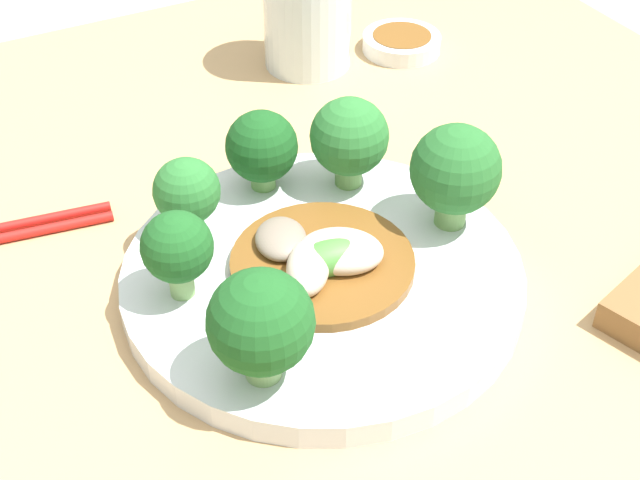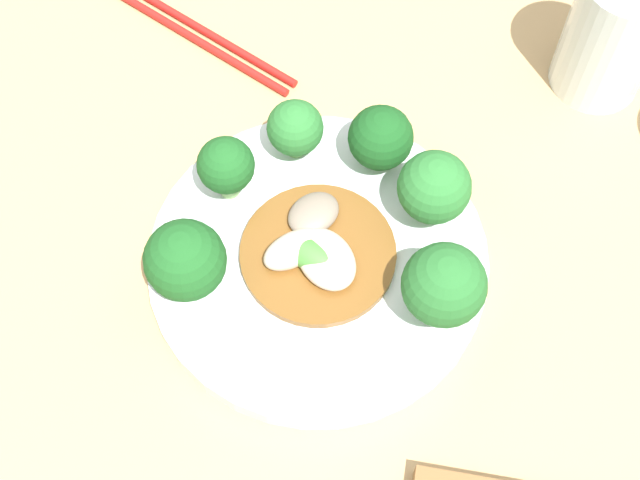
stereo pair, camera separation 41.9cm
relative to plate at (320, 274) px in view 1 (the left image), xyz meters
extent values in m
cylinder|color=silver|center=(0.00, 0.00, 0.00)|extent=(0.26, 0.26, 0.02)
cylinder|color=#89B76B|center=(-0.07, 0.07, 0.02)|extent=(0.02, 0.02, 0.02)
sphere|color=#1E5B23|center=(-0.07, 0.07, 0.05)|extent=(0.06, 0.06, 0.06)
cylinder|color=#70A356|center=(0.00, -0.10, 0.02)|extent=(0.02, 0.02, 0.02)
sphere|color=#286B2D|center=(0.00, -0.10, 0.05)|extent=(0.06, 0.06, 0.06)
cylinder|color=#89B76B|center=(0.02, 0.09, 0.02)|extent=(0.02, 0.02, 0.02)
sphere|color=#1E5B23|center=(0.02, 0.09, 0.05)|extent=(0.04, 0.04, 0.04)
cylinder|color=#70A356|center=(0.07, -0.06, 0.02)|extent=(0.02, 0.02, 0.02)
sphere|color=#2D7533|center=(0.07, -0.06, 0.05)|extent=(0.06, 0.06, 0.06)
cylinder|color=#70A356|center=(0.07, 0.06, 0.02)|extent=(0.02, 0.02, 0.01)
sphere|color=#2D7533|center=(0.07, 0.06, 0.04)|extent=(0.04, 0.04, 0.04)
cylinder|color=#70A356|center=(0.09, 0.00, 0.02)|extent=(0.02, 0.02, 0.01)
sphere|color=#19511E|center=(0.09, 0.00, 0.04)|extent=(0.05, 0.05, 0.05)
cylinder|color=brown|center=(0.00, 0.00, 0.01)|extent=(0.12, 0.12, 0.01)
ellipsoid|color=beige|center=(-0.01, 0.02, 0.02)|extent=(0.06, 0.05, 0.02)
ellipsoid|color=#4C933D|center=(-0.01, 0.00, 0.02)|extent=(0.03, 0.06, 0.02)
ellipsoid|color=gray|center=(0.02, 0.02, 0.02)|extent=(0.05, 0.05, 0.01)
ellipsoid|color=beige|center=(-0.01, -0.01, 0.02)|extent=(0.06, 0.07, 0.02)
cylinder|color=silver|center=(0.27, -0.13, 0.05)|extent=(0.08, 0.08, 0.12)
cylinder|color=silver|center=(0.25, -0.22, 0.00)|extent=(0.07, 0.07, 0.01)
cylinder|color=brown|center=(0.25, -0.22, 0.00)|extent=(0.05, 0.05, 0.00)
camera|label=1|loc=(-0.38, 0.20, 0.39)|focal=50.00mm
camera|label=2|loc=(-0.27, -0.14, 0.61)|focal=50.00mm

